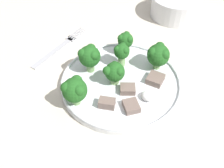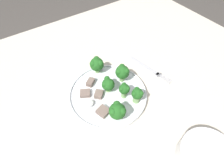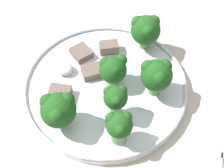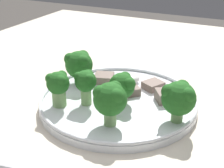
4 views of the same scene
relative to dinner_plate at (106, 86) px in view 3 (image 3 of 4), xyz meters
The scene contains 13 objects.
table 0.11m from the dinner_plate, 167.72° to the right, with size 1.33×1.08×0.74m.
dinner_plate is the anchor object (origin of this frame).
broccoli_floret_near_rim_left 0.04m from the dinner_plate, 119.28° to the right, with size 0.04×0.04×0.05m.
broccoli_floret_center_left 0.09m from the dinner_plate, 163.71° to the right, with size 0.05×0.05×0.07m.
broccoli_floret_back_left 0.11m from the dinner_plate, 127.53° to the left, with size 0.04×0.04×0.06m.
broccoli_floret_front_left 0.11m from the dinner_plate, 73.50° to the left, with size 0.05×0.05×0.06m.
broccoli_floret_center_back 0.12m from the dinner_plate, 102.46° to the right, with size 0.05×0.05×0.06m.
broccoli_floret_mid_cluster 0.07m from the dinner_plate, 132.19° to the left, with size 0.04×0.04×0.06m.
meat_slice_front_slice 0.08m from the dinner_plate, 45.25° to the left, with size 0.04×0.04×0.02m.
meat_slice_middle_slice 0.08m from the dinner_plate, 68.53° to the right, with size 0.04×0.04×0.02m.
meat_slice_rear_slice 0.03m from the dinner_plate, 12.22° to the right, with size 0.04×0.04×0.01m.
meat_slice_edge_slice 0.08m from the dinner_plate, 30.81° to the right, with size 0.04×0.04×0.01m.
sauce_dollop 0.08m from the dinner_plate, ahead, with size 0.03×0.03×0.02m.
Camera 3 is at (-0.09, 0.28, 1.17)m, focal length 50.00 mm.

